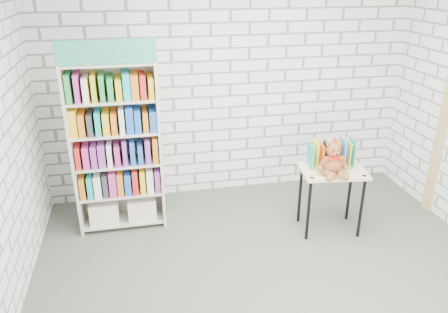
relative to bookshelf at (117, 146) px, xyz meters
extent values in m
plane|color=#454E41|center=(1.38, -1.36, -0.95)|extent=(4.50, 4.50, 0.00)
cube|color=silver|center=(1.38, 0.64, 0.45)|extent=(4.50, 0.02, 2.80)
cube|color=beige|center=(-0.45, -0.01, -0.02)|extent=(0.03, 0.36, 1.86)
cube|color=beige|center=(0.45, -0.01, -0.02)|extent=(0.03, 0.36, 1.86)
cube|color=beige|center=(0.00, 0.16, -0.02)|extent=(0.93, 0.02, 1.86)
cube|color=teal|center=(0.00, -0.18, 1.02)|extent=(0.93, 0.02, 0.23)
cube|color=beige|center=(0.00, -0.01, -0.89)|extent=(0.87, 0.34, 0.03)
cube|color=beige|center=(0.00, -0.01, -0.54)|extent=(0.87, 0.34, 0.03)
cube|color=beige|center=(0.00, -0.01, -0.19)|extent=(0.87, 0.34, 0.03)
cube|color=beige|center=(0.00, -0.01, 0.16)|extent=(0.87, 0.34, 0.03)
cube|color=beige|center=(0.00, -0.01, 0.52)|extent=(0.87, 0.34, 0.03)
cube|color=beige|center=(0.00, -0.01, 0.89)|extent=(0.87, 0.34, 0.03)
cube|color=silver|center=(-0.21, -0.01, -0.75)|extent=(0.31, 0.30, 0.25)
cube|color=silver|center=(0.21, -0.01, -0.75)|extent=(0.31, 0.30, 0.25)
cube|color=yellow|center=(0.00, -0.02, -0.40)|extent=(0.87, 0.30, 0.25)
cube|color=blue|center=(0.00, -0.02, -0.05)|extent=(0.87, 0.30, 0.25)
cube|color=green|center=(0.00, -0.02, 0.30)|extent=(0.87, 0.30, 0.25)
cube|color=orange|center=(0.00, -0.02, 0.65)|extent=(0.87, 0.30, 0.25)
cube|color=#DBC083|center=(2.23, -0.58, -0.24)|extent=(0.73, 0.55, 0.03)
cylinder|color=black|center=(1.92, -0.73, -0.60)|extent=(0.03, 0.03, 0.70)
cylinder|color=black|center=(1.97, -0.37, -0.60)|extent=(0.03, 0.03, 0.70)
cylinder|color=black|center=(2.49, -0.80, -0.60)|extent=(0.03, 0.03, 0.70)
cylinder|color=black|center=(2.53, -0.44, -0.60)|extent=(0.03, 0.03, 0.70)
cylinder|color=black|center=(1.93, -0.72, -0.23)|extent=(0.05, 0.05, 0.01)
cylinder|color=black|center=(2.48, -0.79, -0.23)|extent=(0.05, 0.05, 0.01)
cube|color=teal|center=(2.01, -0.45, -0.08)|extent=(0.04, 0.21, 0.28)
cube|color=#FFF828|center=(2.07, -0.45, -0.08)|extent=(0.04, 0.21, 0.28)
cube|color=orange|center=(2.13, -0.46, -0.08)|extent=(0.04, 0.21, 0.28)
cube|color=black|center=(2.18, -0.47, -0.08)|extent=(0.04, 0.21, 0.28)
cube|color=silver|center=(2.24, -0.48, -0.08)|extent=(0.04, 0.21, 0.28)
cube|color=#E84C29|center=(2.30, -0.48, -0.08)|extent=(0.04, 0.21, 0.28)
cube|color=#3A90DB|center=(2.35, -0.49, -0.08)|extent=(0.04, 0.21, 0.28)
cube|color=gold|center=(2.41, -0.50, -0.08)|extent=(0.04, 0.21, 0.28)
cube|color=teal|center=(2.47, -0.50, -0.08)|extent=(0.04, 0.21, 0.28)
ellipsoid|color=brown|center=(2.17, -0.66, -0.12)|extent=(0.21, 0.18, 0.21)
sphere|color=brown|center=(2.17, -0.67, 0.04)|extent=(0.15, 0.15, 0.15)
sphere|color=brown|center=(2.11, -0.65, 0.10)|extent=(0.06, 0.06, 0.06)
sphere|color=brown|center=(2.22, -0.65, 0.10)|extent=(0.06, 0.06, 0.06)
sphere|color=brown|center=(2.16, -0.73, 0.02)|extent=(0.06, 0.06, 0.06)
sphere|color=black|center=(2.14, -0.72, 0.06)|extent=(0.02, 0.02, 0.02)
sphere|color=black|center=(2.19, -0.73, 0.06)|extent=(0.02, 0.02, 0.02)
sphere|color=black|center=(2.16, -0.75, 0.03)|extent=(0.02, 0.02, 0.02)
cylinder|color=brown|center=(2.06, -0.67, -0.09)|extent=(0.11, 0.09, 0.15)
cylinder|color=brown|center=(2.27, -0.69, -0.09)|extent=(0.11, 0.08, 0.15)
sphere|color=brown|center=(2.03, -0.69, -0.15)|extent=(0.06, 0.06, 0.06)
sphere|color=brown|center=(2.30, -0.70, -0.15)|extent=(0.06, 0.06, 0.06)
cylinder|color=brown|center=(2.10, -0.76, -0.18)|extent=(0.10, 0.17, 0.08)
cylinder|color=brown|center=(2.22, -0.77, -0.18)|extent=(0.12, 0.17, 0.08)
sphere|color=brown|center=(2.07, -0.83, -0.19)|extent=(0.07, 0.07, 0.07)
sphere|color=brown|center=(2.24, -0.84, -0.19)|extent=(0.07, 0.07, 0.07)
cone|color=red|center=(2.13, -0.72, -0.03)|extent=(0.06, 0.06, 0.06)
cone|color=red|center=(2.20, -0.72, -0.03)|extent=(0.06, 0.06, 0.06)
sphere|color=red|center=(2.16, -0.73, -0.03)|extent=(0.03, 0.03, 0.03)
cube|color=tan|center=(3.60, -0.41, 0.10)|extent=(0.05, 0.12, 2.10)
camera|label=1|loc=(0.22, -4.45, 1.73)|focal=35.00mm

